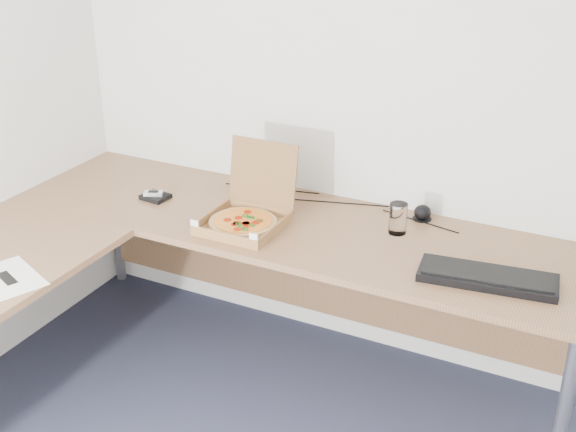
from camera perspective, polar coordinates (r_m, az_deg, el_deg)
The scene contains 10 objects.
room_shell at distance 1.62m, azimuth -6.00°, elevation -6.40°, with size 3.50×3.50×2.50m, color silver, non-canonical shape.
desk at distance 2.99m, azimuth -9.07°, elevation -2.94°, with size 2.50×2.20×0.73m.
pizza_box at distance 3.11m, azimuth -3.29°, elevation -0.12°, with size 0.31×0.37×0.32m.
drinking_glass at distance 3.07m, azimuth 8.38°, elevation -0.18°, with size 0.07×0.07×0.13m, color white.
keyboard at distance 2.80m, azimuth 14.96°, elevation -4.57°, with size 0.49×0.17×0.03m, color black.
wallet at distance 3.43m, azimuth -10.06°, elevation 1.46°, with size 0.12×0.10×0.02m, color black.
phone at distance 3.42m, azimuth -10.22°, elevation 1.72°, with size 0.08×0.04×0.02m, color #B2B5BA.
paper_sheet at distance 2.92m, azimuth -20.62°, elevation -4.47°, with size 0.29×0.20×0.00m, color white.
dome_speaker at distance 3.22m, azimuth 10.22°, elevation 0.33°, with size 0.08×0.08×0.07m, color black.
cable_bundle at distance 3.34m, azimuth 3.45°, elevation 1.06°, with size 0.54×0.04×0.01m, color black, non-canonical shape.
Camera 1 is at (0.76, -1.15, 2.09)m, focal length 46.66 mm.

